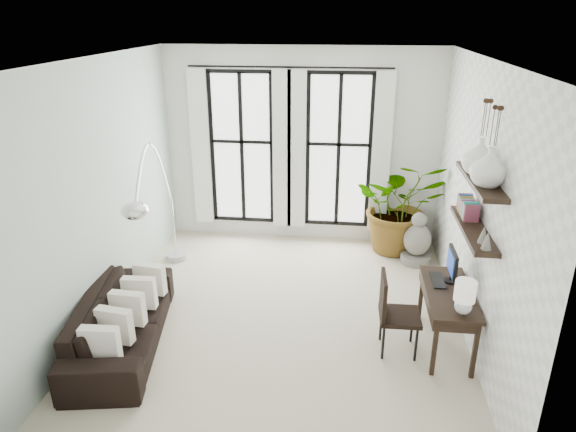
% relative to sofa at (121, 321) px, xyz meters
% --- Properties ---
extents(floor, '(5.00, 5.00, 0.00)m').
position_rel_sofa_xyz_m(floor, '(1.80, 0.87, -0.32)').
color(floor, beige).
rests_on(floor, ground).
extents(ceiling, '(5.00, 5.00, 0.00)m').
position_rel_sofa_xyz_m(ceiling, '(1.80, 0.87, 2.88)').
color(ceiling, white).
rests_on(ceiling, wall_back).
extents(wall_left, '(0.00, 5.00, 5.00)m').
position_rel_sofa_xyz_m(wall_left, '(-0.45, 0.87, 1.28)').
color(wall_left, '#B3C8BB').
rests_on(wall_left, floor).
extents(wall_right, '(0.00, 5.00, 5.00)m').
position_rel_sofa_xyz_m(wall_right, '(4.05, 0.87, 1.28)').
color(wall_right, white).
rests_on(wall_right, floor).
extents(wall_back, '(4.50, 0.00, 4.50)m').
position_rel_sofa_xyz_m(wall_back, '(1.80, 3.37, 1.28)').
color(wall_back, white).
rests_on(wall_back, floor).
extents(windows, '(3.26, 0.13, 2.65)m').
position_rel_sofa_xyz_m(windows, '(1.60, 3.30, 1.24)').
color(windows, white).
rests_on(windows, wall_back).
extents(wall_shelves, '(0.25, 1.30, 0.60)m').
position_rel_sofa_xyz_m(wall_shelves, '(3.91, 0.45, 1.41)').
color(wall_shelves, black).
rests_on(wall_shelves, wall_right).
extents(sofa, '(1.22, 2.31, 0.64)m').
position_rel_sofa_xyz_m(sofa, '(0.00, 0.00, 0.00)').
color(sofa, black).
rests_on(sofa, floor).
extents(throw_pillows, '(0.40, 1.52, 0.40)m').
position_rel_sofa_xyz_m(throw_pillows, '(0.10, -0.00, 0.18)').
color(throw_pillows, white).
rests_on(throw_pillows, sofa).
extents(plant, '(1.47, 1.29, 1.57)m').
position_rel_sofa_xyz_m(plant, '(3.42, 3.02, 0.47)').
color(plant, '#2D7228').
rests_on(plant, floor).
extents(desk, '(0.52, 1.23, 1.12)m').
position_rel_sofa_xyz_m(desk, '(3.75, 0.36, 0.37)').
color(desk, black).
rests_on(desk, floor).
extents(desk_chair, '(0.46, 0.46, 0.96)m').
position_rel_sofa_xyz_m(desk_chair, '(3.12, 0.26, 0.23)').
color(desk_chair, black).
rests_on(desk_chair, floor).
extents(arc_lamp, '(0.71, 2.53, 2.19)m').
position_rel_sofa_xyz_m(arc_lamp, '(0.10, 1.15, 1.40)').
color(arc_lamp, silver).
rests_on(arc_lamp, floor).
extents(buddha, '(0.46, 0.46, 0.84)m').
position_rel_sofa_xyz_m(buddha, '(3.67, 2.57, 0.03)').
color(buddha, gray).
rests_on(buddha, floor).
extents(vase_a, '(0.37, 0.37, 0.38)m').
position_rel_sofa_xyz_m(vase_a, '(3.91, 0.16, 1.95)').
color(vase_a, white).
rests_on(vase_a, shelf_upper).
extents(vase_b, '(0.37, 0.37, 0.38)m').
position_rel_sofa_xyz_m(vase_b, '(3.91, 0.56, 1.95)').
color(vase_b, white).
rests_on(vase_b, shelf_upper).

